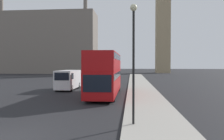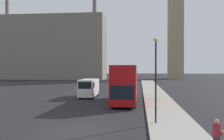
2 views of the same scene
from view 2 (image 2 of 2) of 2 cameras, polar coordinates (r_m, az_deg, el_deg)
ground_plane at (r=16.81m, az=-9.35°, el=-13.57°), size 300.00×300.00×0.00m
sidewalk_strip at (r=16.38m, az=14.76°, el=-13.69°), size 3.50×120.00×0.15m
building_block_distant at (r=88.26m, az=-12.91°, el=4.96°), size 34.53×10.86×26.27m
red_double_decker_bus at (r=29.20m, az=3.06°, el=-2.72°), size 2.63×10.77×4.34m
white_van at (r=34.52m, az=-5.35°, el=-4.03°), size 2.04×5.30×2.45m
pedestrian at (r=12.88m, az=22.83°, el=-13.73°), size 0.51×0.35×1.58m
street_lamp at (r=18.00m, az=9.98°, el=0.65°), size 0.36×0.36×6.12m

